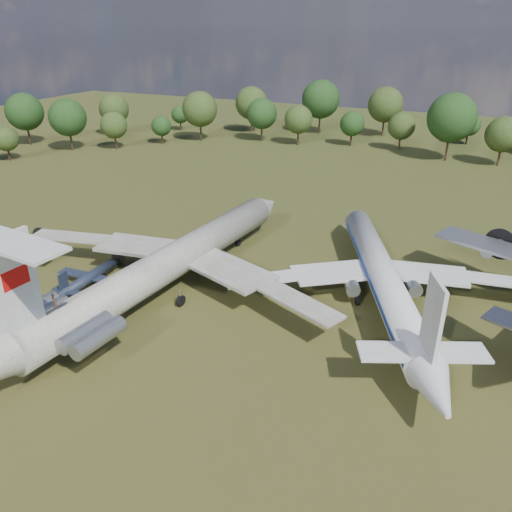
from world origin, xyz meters
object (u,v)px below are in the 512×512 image
at_px(il62_airliner, 169,270).
at_px(small_prop_northwest, 10,257).
at_px(small_prop_west, 90,280).
at_px(tu104_jet, 382,282).
at_px(person_on_il62, 54,301).

height_order(il62_airliner, small_prop_northwest, il62_airliner).
height_order(il62_airliner, small_prop_west, il62_airliner).
distance_m(tu104_jet, person_on_il62, 36.20).
distance_m(il62_airliner, small_prop_northwest, 24.46).
bearing_deg(small_prop_west, tu104_jet, 17.55).
bearing_deg(il62_airliner, small_prop_west, -155.22).
relative_size(il62_airliner, tu104_jet, 1.20).
relative_size(tu104_jet, person_on_il62, 29.12).
relative_size(small_prop_west, person_on_il62, 7.86).
height_order(il62_airliner, person_on_il62, person_on_il62).
bearing_deg(il62_airliner, small_prop_northwest, -167.45).
bearing_deg(person_on_il62, small_prop_west, -50.82).
xyz_separation_m(il62_airliner, person_on_il62, (-1.70, -16.30, 3.78)).
distance_m(small_prop_northwest, person_on_il62, 26.85).
bearing_deg(small_prop_northwest, person_on_il62, -41.34).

